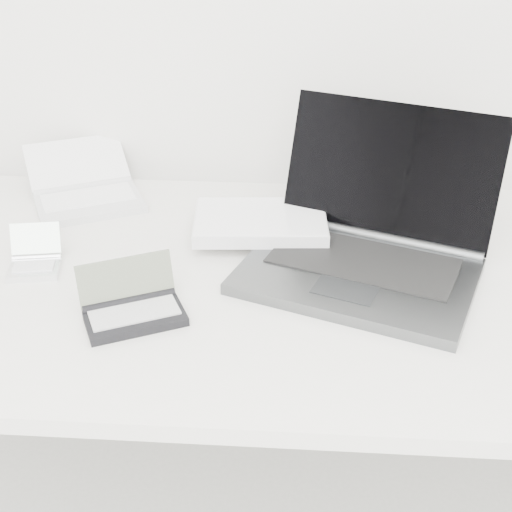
# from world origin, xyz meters

# --- Properties ---
(desk) EXTENTS (1.60, 0.80, 0.73)m
(desk) POSITION_xyz_m (0.00, 1.55, 0.68)
(desk) COLOR white
(desk) RESTS_ON ground
(laptop_large) EXTENTS (0.58, 0.49, 0.26)m
(laptop_large) POSITION_xyz_m (0.12, 1.61, 0.77)
(laptop_large) COLOR #4E5153
(laptop_large) RESTS_ON desk
(netbook_open_white) EXTENTS (0.31, 0.34, 0.09)m
(netbook_open_white) POSITION_xyz_m (-0.43, 1.84, 0.75)
(netbook_open_white) COLOR silver
(netbook_open_white) RESTS_ON desk
(pda_silver) EXTENTS (0.11, 0.11, 0.07)m
(pda_silver) POSITION_xyz_m (-0.44, 1.54, 0.75)
(pda_silver) COLOR silver
(pda_silver) RESTS_ON desk
(palmtop_charcoal) EXTENTS (0.19, 0.17, 0.09)m
(palmtop_charcoal) POSITION_xyz_m (-0.23, 1.40, 0.75)
(palmtop_charcoal) COLOR black
(palmtop_charcoal) RESTS_ON desk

